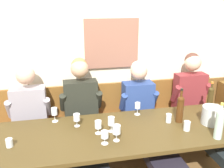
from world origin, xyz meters
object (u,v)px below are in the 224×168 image
at_px(ice_bucket, 212,115).
at_px(wine_glass_left_end, 116,130).
at_px(person_right_seat, 27,132).
at_px(person_center_right_seat, 147,121).
at_px(water_tumbler_right, 9,143).
at_px(wine_glass_center_front, 105,135).
at_px(water_tumbler_left, 169,118).
at_px(water_tumbler_center, 187,126).
at_px(wine_glass_right_end, 138,106).
at_px(dining_table, 127,136).
at_px(wine_glass_center_rear, 98,125).
at_px(wine_bottle_green_tall, 219,123).
at_px(person_center_left_seat, 84,126).
at_px(wine_glass_mid_right, 111,121).
at_px(person_left_seat, 203,114).
at_px(wine_glass_mid_left, 77,118).
at_px(wine_bottle_amber_mid, 180,108).
at_px(wine_bottle_clear_water, 210,97).
at_px(wall_bench, 112,133).
at_px(wine_glass_near_bucket, 54,112).

distance_m(ice_bucket, wine_glass_left_end, 1.08).
relative_size(person_right_seat, wine_glass_left_end, 8.39).
height_order(person_center_right_seat, water_tumbler_right, person_center_right_seat).
bearing_deg(wine_glass_center_front, water_tumbler_left, 20.22).
xyz_separation_m(wine_glass_center_front, water_tumbler_center, (0.86, 0.07, -0.04)).
xyz_separation_m(ice_bucket, wine_glass_right_end, (-0.70, 0.38, 0.01)).
bearing_deg(dining_table, wine_glass_right_end, 56.76).
relative_size(wine_glass_center_rear, wine_glass_right_end, 0.93).
distance_m(person_center_right_seat, wine_glass_right_end, 0.25).
height_order(wine_bottle_green_tall, water_tumbler_center, wine_bottle_green_tall).
distance_m(person_center_left_seat, wine_glass_center_front, 0.60).
relative_size(water_tumbler_center, water_tumbler_left, 1.01).
bearing_deg(person_right_seat, ice_bucket, -11.93).
xyz_separation_m(wine_glass_center_front, wine_glass_mid_right, (0.10, 0.21, 0.02)).
xyz_separation_m(person_center_right_seat, wine_glass_right_end, (-0.13, -0.03, 0.21)).
bearing_deg(wine_glass_center_front, person_center_right_seat, 42.62).
bearing_deg(person_left_seat, wine_glass_mid_left, -174.23).
xyz_separation_m(wine_glass_center_rear, wine_glass_mid_right, (0.13, 0.01, 0.02)).
height_order(ice_bucket, water_tumbler_left, ice_bucket).
height_order(wine_bottle_amber_mid, wine_glass_mid_right, wine_bottle_amber_mid).
xyz_separation_m(wine_bottle_clear_water, wine_glass_mid_left, (-1.61, -0.11, -0.06)).
bearing_deg(water_tumbler_right, dining_table, 3.98).
distance_m(wine_glass_center_rear, water_tumbler_left, 0.79).
xyz_separation_m(wall_bench, water_tumbler_right, (-1.12, -0.81, 0.49)).
xyz_separation_m(wine_glass_mid_left, water_tumbler_left, (0.98, -0.12, -0.05)).
relative_size(person_center_right_seat, wine_bottle_amber_mid, 3.50).
relative_size(wine_glass_near_bucket, wine_glass_center_front, 1.25).
bearing_deg(ice_bucket, person_center_right_seat, 144.57).
bearing_deg(wine_bottle_green_tall, wine_glass_center_front, 173.23).
bearing_deg(wine_bottle_green_tall, wine_glass_left_end, 170.76).
bearing_deg(wine_glass_mid_left, person_right_seat, 162.09).
xyz_separation_m(wine_glass_center_rear, water_tumbler_right, (-0.82, -0.07, -0.06)).
relative_size(ice_bucket, water_tumbler_left, 2.20).
height_order(wine_bottle_green_tall, wine_glass_center_rear, wine_bottle_green_tall).
xyz_separation_m(wine_glass_mid_right, water_tumbler_right, (-0.95, -0.08, -0.07)).
distance_m(ice_bucket, wine_bottle_amber_mid, 0.34).
height_order(person_left_seat, wine_glass_center_front, person_left_seat).
height_order(wall_bench, person_center_left_seat, person_center_left_seat).
height_order(wine_bottle_clear_water, wine_glass_center_rear, wine_bottle_clear_water).
bearing_deg(wine_bottle_clear_water, person_center_right_seat, 175.76).
bearing_deg(dining_table, person_right_seat, 160.82).
xyz_separation_m(person_right_seat, wine_bottle_clear_water, (2.14, -0.06, 0.25)).
distance_m(wine_glass_center_front, wine_glass_left_end, 0.12).
bearing_deg(wine_bottle_green_tall, wine_glass_mid_left, 158.13).
relative_size(wine_bottle_clear_water, wine_glass_left_end, 2.16).
bearing_deg(wall_bench, water_tumbler_right, -143.96).
relative_size(wine_glass_near_bucket, water_tumbler_left, 1.66).
bearing_deg(water_tumbler_left, wine_glass_right_end, 137.03).
distance_m(wine_glass_center_front, wine_glass_right_end, 0.72).
bearing_deg(ice_bucket, wine_bottle_amber_mid, 161.01).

